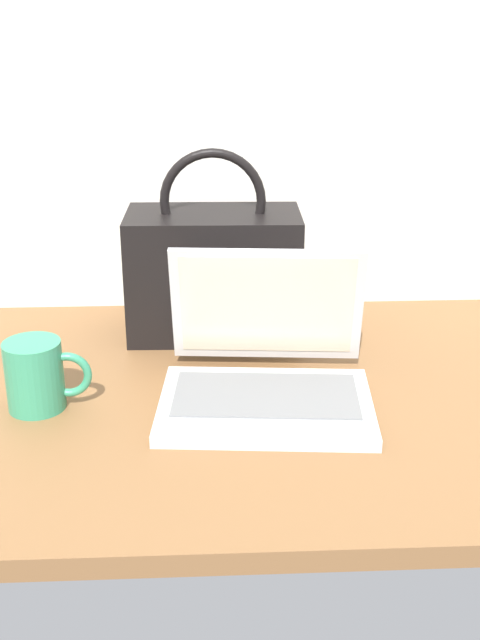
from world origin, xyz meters
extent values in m
cube|color=brown|center=(0.00, 0.00, 0.01)|extent=(1.60, 0.76, 0.03)
cube|color=silver|center=(0.07, -0.06, 0.04)|extent=(0.33, 0.24, 0.02)
cube|color=slate|center=(0.07, -0.05, 0.05)|extent=(0.28, 0.16, 0.00)
cube|color=silver|center=(0.08, 0.07, 0.15)|extent=(0.30, 0.08, 0.20)
cube|color=beige|center=(0.08, 0.07, 0.15)|extent=(0.27, 0.07, 0.17)
cylinder|color=#338C66|center=(-0.27, -0.03, 0.08)|extent=(0.08, 0.08, 0.10)
torus|color=#338C66|center=(-0.22, -0.03, 0.08)|extent=(0.07, 0.01, 0.07)
cube|color=black|center=(0.00, 0.24, 0.14)|extent=(0.30, 0.17, 0.22)
torus|color=black|center=(0.00, 0.24, 0.27)|extent=(0.18, 0.02, 0.18)
camera|label=1|loc=(-0.02, -1.08, 0.59)|focal=44.58mm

